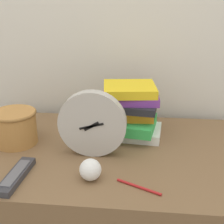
{
  "coord_description": "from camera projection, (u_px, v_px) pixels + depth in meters",
  "views": [
    {
      "loc": [
        0.14,
        -0.66,
        1.27
      ],
      "look_at": [
        0.03,
        0.37,
        0.85
      ],
      "focal_mm": 50.0,
      "sensor_mm": 36.0,
      "label": 1
    }
  ],
  "objects": [
    {
      "name": "tv_remote",
      "position": [
        16.0,
        176.0,
        0.94
      ],
      "size": [
        0.06,
        0.2,
        0.02
      ],
      "color": "#333338",
      "rests_on": "desk"
    },
    {
      "name": "book_stack",
      "position": [
        129.0,
        111.0,
        1.2
      ],
      "size": [
        0.27,
        0.22,
        0.2
      ],
      "color": "white",
      "rests_on": "desk"
    },
    {
      "name": "pen",
      "position": [
        139.0,
        187.0,
        0.9
      ],
      "size": [
        0.13,
        0.07,
        0.01
      ],
      "color": "#B21E1E",
      "rests_on": "desk"
    },
    {
      "name": "basket",
      "position": [
        15.0,
        126.0,
        1.14
      ],
      "size": [
        0.16,
        0.16,
        0.13
      ],
      "color": "#B27A3D",
      "rests_on": "desk"
    },
    {
      "name": "wall_back",
      "position": [
        113.0,
        5.0,
        1.31
      ],
      "size": [
        6.0,
        0.04,
        2.4
      ],
      "color": "silver",
      "rests_on": "ground_plane"
    },
    {
      "name": "desk_clock",
      "position": [
        92.0,
        124.0,
        1.04
      ],
      "size": [
        0.23,
        0.04,
        0.23
      ],
      "color": "#B7B2A8",
      "rests_on": "desk"
    },
    {
      "name": "crumpled_paper_ball",
      "position": [
        90.0,
        170.0,
        0.93
      ],
      "size": [
        0.07,
        0.07,
        0.07
      ],
      "color": "white",
      "rests_on": "desk"
    }
  ]
}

